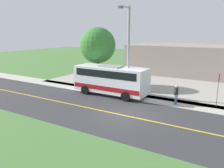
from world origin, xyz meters
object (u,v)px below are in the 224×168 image
Objects in this scene: pedestrian_with_bags at (176,94)px; shuttle_bus_front at (111,79)px; commercial_building at (190,59)px; street_light_pole at (128,49)px; tree_curbside at (98,45)px; stop_sign at (219,84)px.

shuttle_bus_front is at bearing -87.41° from pedestrian_with_bags.
commercial_building is (-16.58, -2.68, 1.22)m from pedestrian_with_bags.
tree_curbside is (-2.52, -5.25, 0.01)m from street_light_pole.
pedestrian_with_bags is 0.20× the size of street_light_pole.
tree_curbside is 16.04m from commercial_building.
tree_curbside is (-2.58, -10.08, 3.77)m from pedestrian_with_bags.
shuttle_bus_front is 0.43× the size of commercial_building.
shuttle_bus_front is at bearing 51.14° from tree_curbside.
street_light_pole is at bearing 64.39° from tree_curbside.
street_light_pole reaches higher than pedestrian_with_bags.
commercial_building is (-14.00, 7.40, -2.55)m from tree_curbside.
tree_curbside is (-2.87, -3.57, 3.06)m from shuttle_bus_front.
shuttle_bus_front is 5.51m from tree_curbside.
stop_sign is at bearing 112.14° from pedestrian_with_bags.
street_light_pole reaches higher than commercial_building.
stop_sign is at bearing 98.67° from street_light_pole.
tree_curbside reaches higher than stop_sign.
commercial_building is at bearing 152.15° from tree_curbside.
street_light_pole reaches higher than stop_sign.
commercial_building is at bearing 172.59° from street_light_pole.
tree_curbside is (-1.30, -13.22, 2.73)m from stop_sign.
pedestrian_with_bags is 0.25× the size of tree_curbside.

